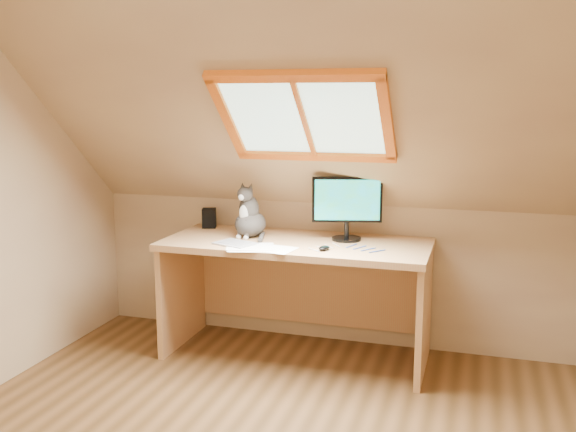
% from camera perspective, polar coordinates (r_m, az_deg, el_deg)
% --- Properties ---
extents(room_shell, '(3.52, 3.52, 2.41)m').
position_cam_1_polar(room_shell, '(2.72, -4.95, 4.08)').
color(room_shell, tan).
rests_on(room_shell, ground).
extents(desk, '(1.76, 0.77, 0.80)m').
position_cam_1_polar(desk, '(4.37, 1.01, -5.05)').
color(desk, tan).
rests_on(desk, ground).
extents(monitor, '(0.45, 0.19, 0.42)m').
position_cam_1_polar(monitor, '(4.24, 5.27, 1.08)').
color(monitor, black).
rests_on(monitor, desk).
extents(cat, '(0.26, 0.29, 0.38)m').
position_cam_1_polar(cat, '(4.35, -3.44, -0.11)').
color(cat, '#494440').
rests_on(cat, desk).
extents(desk_speaker, '(0.12, 0.12, 0.14)m').
position_cam_1_polar(desk_speaker, '(4.71, -7.03, -0.18)').
color(desk_speaker, black).
rests_on(desk_speaker, desk).
extents(graphics_tablet, '(0.30, 0.26, 0.01)m').
position_cam_1_polar(graphics_tablet, '(4.16, -4.72, -2.46)').
color(graphics_tablet, '#B2B2B7').
rests_on(graphics_tablet, desk).
extents(mouse, '(0.08, 0.11, 0.03)m').
position_cam_1_polar(mouse, '(3.99, 3.24, -2.86)').
color(mouse, black).
rests_on(mouse, desk).
extents(papers, '(0.35, 0.30, 0.01)m').
position_cam_1_polar(papers, '(4.06, -2.64, -2.80)').
color(papers, white).
rests_on(papers, desk).
extents(cables, '(0.51, 0.26, 0.01)m').
position_cam_1_polar(cables, '(4.05, 5.41, -2.85)').
color(cables, silver).
rests_on(cables, desk).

